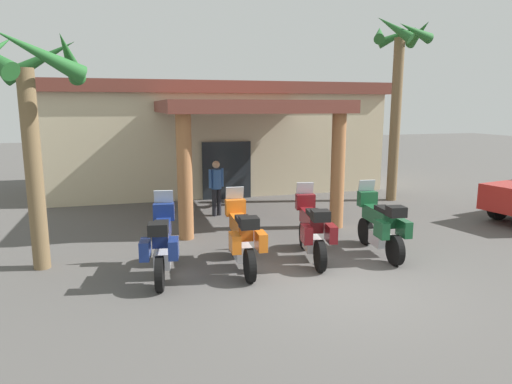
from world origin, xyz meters
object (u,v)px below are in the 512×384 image
object	(u,v)px
motorcycle_blue	(162,243)
pedestrian	(216,184)
motorcycle_green	(381,225)
palm_tree_roadside	(27,93)
motorcycle_orange	(242,237)
motorcycle_maroon	(312,229)
motel_building	(213,135)
palm_tree_near_portico	(398,74)

from	to	relation	value
motorcycle_blue	pedestrian	distance (m)	5.23
motorcycle_green	palm_tree_roadside	xyz separation A→B (m)	(-7.30, 1.33, 2.93)
motorcycle_orange	motorcycle_maroon	size ratio (longest dim) A/B	1.01
motorcycle_blue	pedestrian	size ratio (longest dim) A/B	1.28
motorcycle_maroon	palm_tree_roadside	size ratio (longest dim) A/B	0.44
motel_building	motorcycle_blue	xyz separation A→B (m)	(-3.23, -9.90, -1.49)
motel_building	motorcycle_green	world-z (taller)	motel_building
motorcycle_green	pedestrian	bearing A→B (deg)	36.89
motorcycle_orange	palm_tree_near_portico	distance (m)	9.62
palm_tree_roadside	motorcycle_green	bearing A→B (deg)	-10.33
motorcycle_orange	palm_tree_near_portico	size ratio (longest dim) A/B	0.34
motel_building	motorcycle_blue	world-z (taller)	motel_building
motorcycle_maroon	palm_tree_near_portico	distance (m)	8.41
motorcycle_green	palm_tree_near_portico	xyz separation A→B (m)	(3.86, 5.26, 3.78)
motorcycle_blue	motorcycle_maroon	bearing A→B (deg)	-78.82
motorcycle_maroon	palm_tree_roadside	world-z (taller)	palm_tree_roadside
motorcycle_blue	pedestrian	world-z (taller)	pedestrian
palm_tree_roadside	motel_building	bearing A→B (deg)	57.14
motorcycle_blue	motorcycle_orange	xyz separation A→B (m)	(1.64, -0.06, 0.00)
motorcycle_orange	motorcycle_maroon	world-z (taller)	same
motorcycle_orange	motorcycle_green	distance (m)	3.28
motorcycle_blue	motorcycle_orange	size ratio (longest dim) A/B	0.99
motorcycle_blue	motorcycle_green	bearing A→B (deg)	-80.71
motorcycle_orange	motorcycle_green	bearing A→B (deg)	-85.82
motorcycle_blue	palm_tree_roadside	bearing A→B (deg)	72.94
motorcycle_orange	pedestrian	world-z (taller)	pedestrian
motel_building	motorcycle_orange	distance (m)	10.19
motorcycle_maroon	pedestrian	xyz separation A→B (m)	(-1.10, 4.70, 0.30)
motorcycle_maroon	motorcycle_green	size ratio (longest dim) A/B	0.99
motorcycle_orange	motorcycle_green	world-z (taller)	same
motel_building	motorcycle_orange	world-z (taller)	motel_building
motorcycle_maroon	palm_tree_near_portico	size ratio (longest dim) A/B	0.34
motel_building	pedestrian	world-z (taller)	motel_building
motel_building	motorcycle_orange	bearing A→B (deg)	-97.17
motorcycle_blue	palm_tree_roadside	size ratio (longest dim) A/B	0.44
motorcycle_maroon	palm_tree_near_portico	bearing A→B (deg)	-35.40
motel_building	pedestrian	xyz separation A→B (m)	(-1.04, -5.15, -1.19)
palm_tree_roadside	motorcycle_blue	bearing A→B (deg)	-27.48
motorcycle_orange	motorcycle_green	size ratio (longest dim) A/B	1.00
motorcycle_maroon	motorcycle_green	world-z (taller)	same
motorcycle_blue	motorcycle_green	distance (m)	4.93
motorcycle_orange	pedestrian	bearing A→B (deg)	-1.58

